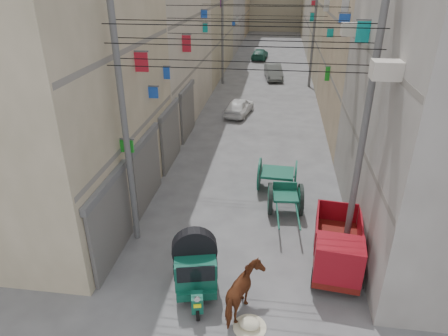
% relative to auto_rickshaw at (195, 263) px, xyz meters
% --- Properties ---
extents(shutters_left, '(0.18, 14.40, 2.88)m').
position_rel_auto_rickshaw_xyz_m(shutters_left, '(-2.91, 6.62, 0.55)').
color(shutters_left, '#545459').
rests_on(shutters_left, ground).
extents(signboards, '(8.22, 40.52, 5.67)m').
position_rel_auto_rickshaw_xyz_m(signboards, '(1.00, 17.91, 2.48)').
color(signboards, '#B6182A').
rests_on(signboards, ground).
extents(ac_units, '(0.70, 6.55, 3.35)m').
position_rel_auto_rickshaw_xyz_m(ac_units, '(4.66, 3.92, 6.49)').
color(ac_units, beige).
rests_on(ac_units, ground).
extents(utility_poles, '(7.40, 22.20, 8.00)m').
position_rel_auto_rickshaw_xyz_m(utility_poles, '(1.01, 13.25, 3.05)').
color(utility_poles, '#57575A').
rests_on(utility_poles, ground).
extents(overhead_cables, '(7.40, 22.52, 1.12)m').
position_rel_auto_rickshaw_xyz_m(overhead_cables, '(1.01, 10.65, 5.82)').
color(overhead_cables, black).
rests_on(overhead_cables, ground).
extents(auto_rickshaw, '(1.66, 2.37, 1.61)m').
position_rel_auto_rickshaw_xyz_m(auto_rickshaw, '(0.00, 0.00, 0.00)').
color(auto_rickshaw, black).
rests_on(auto_rickshaw, ground).
extents(tonga_cart, '(1.38, 2.85, 1.26)m').
position_rel_auto_rickshaw_xyz_m(tonga_cart, '(2.62, 4.55, -0.29)').
color(tonga_cart, black).
rests_on(tonga_cart, ground).
extents(mini_truck, '(1.70, 3.22, 1.74)m').
position_rel_auto_rickshaw_xyz_m(mini_truck, '(4.17, 1.18, -0.11)').
color(mini_truck, black).
rests_on(mini_truck, ground).
extents(second_cart, '(1.68, 1.50, 1.42)m').
position_rel_auto_rickshaw_xyz_m(second_cart, '(2.28, 6.38, -0.19)').
color(second_cart, '#12513E').
rests_on(second_cart, ground).
extents(feed_sack, '(0.56, 0.45, 0.28)m').
position_rel_auto_rickshaw_xyz_m(feed_sack, '(1.71, -1.25, -0.81)').
color(feed_sack, beige).
rests_on(feed_sack, ground).
extents(horse, '(1.13, 1.79, 1.40)m').
position_rel_auto_rickshaw_xyz_m(horse, '(1.49, -0.75, -0.25)').
color(horse, '#5E2116').
rests_on(horse, ground).
extents(distant_car_white, '(1.92, 3.47, 1.12)m').
position_rel_auto_rickshaw_xyz_m(distant_car_white, '(-0.36, 16.27, -0.39)').
color(distant_car_white, white).
rests_on(distant_car_white, ground).
extents(distant_car_grey, '(1.85, 3.93, 1.24)m').
position_rel_auto_rickshaw_xyz_m(distant_car_grey, '(1.62, 26.42, -0.33)').
color(distant_car_grey, '#555958').
rests_on(distant_car_grey, ground).
extents(distant_car_green, '(1.78, 3.85, 1.09)m').
position_rel_auto_rickshaw_xyz_m(distant_car_green, '(-0.05, 35.07, -0.40)').
color(distant_car_green, '#1D5546').
rests_on(distant_car_green, ground).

